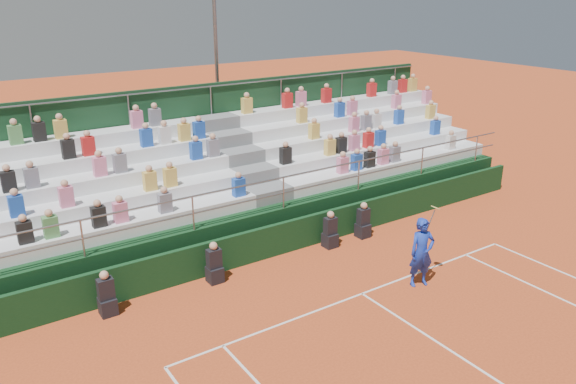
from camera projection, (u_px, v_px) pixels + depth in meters
ground at (362, 294)px, 14.75m from camera, size 90.00×90.00×0.00m
courtside_wall at (293, 235)px, 17.08m from camera, size 20.00×0.15×1.00m
line_officials at (264, 252)px, 16.04m from camera, size 8.64×0.40×1.19m
grandstand at (241, 188)px, 19.41m from camera, size 20.00×5.20×4.40m
tennis_player at (422, 252)px, 14.90m from camera, size 0.93×0.64×2.22m
floodlight_mast at (216, 46)px, 23.68m from camera, size 0.60×0.25×9.21m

